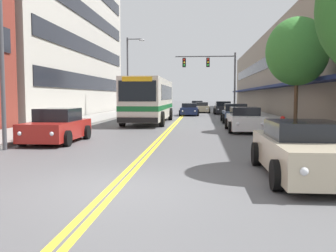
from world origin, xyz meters
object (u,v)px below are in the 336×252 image
car_red_parked_left_mid (57,127)px  fire_hydrant (282,124)px  car_beige_moving_lead (201,108)px  street_lamp_left_near (11,19)px  car_black_parked_left_near (144,108)px  traffic_signal_mast (214,71)px  car_charcoal_parked_right_far (223,108)px  city_bus (150,99)px  street_lamp_left_far (130,70)px  car_slate_blue_parked_right_mid (235,114)px  car_white_parked_right_end (245,120)px  car_dark_grey_moving_second (197,105)px  street_tree_right_mid (297,52)px  car_navy_moving_third (189,110)px  car_champagne_parked_right_foreground (305,150)px

car_red_parked_left_mid → fire_hydrant: bearing=20.6°
car_beige_moving_lead → street_lamp_left_near: 33.69m
car_black_parked_left_near → traffic_signal_mast: bearing=-21.7°
car_beige_moving_lead → traffic_signal_mast: 8.75m
car_charcoal_parked_right_far → car_red_parked_left_mid: bearing=-107.7°
car_black_parked_left_near → car_beige_moving_lead: (6.33, 4.72, -0.05)m
city_bus → traffic_signal_mast: traffic_signal_mast is taller
car_black_parked_left_near → street_lamp_left_far: size_ratio=0.57×
car_slate_blue_parked_right_mid → street_lamp_left_near: size_ratio=0.56×
car_white_parked_right_end → traffic_signal_mast: traffic_signal_mast is taller
car_red_parked_left_mid → car_dark_grey_moving_second: (5.53, 44.42, -0.05)m
city_bus → car_charcoal_parked_right_far: city_bus is taller
fire_hydrant → street_tree_right_mid: bearing=61.6°
car_beige_moving_lead → car_navy_moving_third: car_beige_moving_lead is taller
car_navy_moving_third → traffic_signal_mast: (2.47, -0.66, 3.91)m
car_slate_blue_parked_right_mid → street_tree_right_mid: bearing=-69.8°
city_bus → car_white_parked_right_end: city_bus is taller
car_champagne_parked_right_foreground → fire_hydrant: 10.08m
car_black_parked_left_near → street_lamp_left_near: size_ratio=0.55×
car_slate_blue_parked_right_mid → street_lamp_left_far: 12.79m
car_navy_moving_third → street_lamp_left_far: bearing=-157.0°
city_bus → street_lamp_left_far: size_ratio=1.44×
car_charcoal_parked_right_far → car_beige_moving_lead: size_ratio=1.05×
car_charcoal_parked_right_far → car_white_parked_right_end: size_ratio=0.96×
city_bus → car_slate_blue_parked_right_mid: bearing=7.7°
city_bus → street_lamp_left_near: street_lamp_left_near is taller
car_navy_moving_third → traffic_signal_mast: traffic_signal_mast is taller
street_tree_right_mid → car_beige_moving_lead: bearing=102.0°
city_bus → street_lamp_left_near: size_ratio=1.41×
traffic_signal_mast → car_champagne_parked_right_foreground: bearing=-87.5°
car_champagne_parked_right_foreground → traffic_signal_mast: 29.00m
fire_hydrant → car_dark_grey_moving_second: bearing=96.6°
car_charcoal_parked_right_far → car_navy_moving_third: car_charcoal_parked_right_far is taller
city_bus → car_dark_grey_moving_second: bearing=84.3°
car_navy_moving_third → car_white_parked_right_end: bearing=-78.2°
city_bus → car_dark_grey_moving_second: size_ratio=2.25×
car_charcoal_parked_right_far → car_white_parked_right_end: car_charcoal_parked_right_far is taller
car_beige_moving_lead → street_tree_right_mid: 25.20m
car_red_parked_left_mid → street_lamp_left_near: 4.75m
car_champagne_parked_right_foreground → street_lamp_left_near: bearing=158.2°
car_white_parked_right_end → car_dark_grey_moving_second: car_white_parked_right_end is taller
car_black_parked_left_near → street_lamp_left_near: 28.31m
car_beige_moving_lead → street_lamp_left_far: 12.42m
car_slate_blue_parked_right_mid → fire_hydrant: 9.47m
car_champagne_parked_right_foreground → car_dark_grey_moving_second: 50.63m
car_dark_grey_moving_second → car_champagne_parked_right_foreground: bearing=-86.5°
city_bus → street_lamp_left_near: bearing=-101.4°
car_white_parked_right_end → street_tree_right_mid: street_tree_right_mid is taller
street_lamp_left_near → fire_hydrant: bearing=29.9°
car_navy_moving_third → car_red_parked_left_mid: bearing=-101.9°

